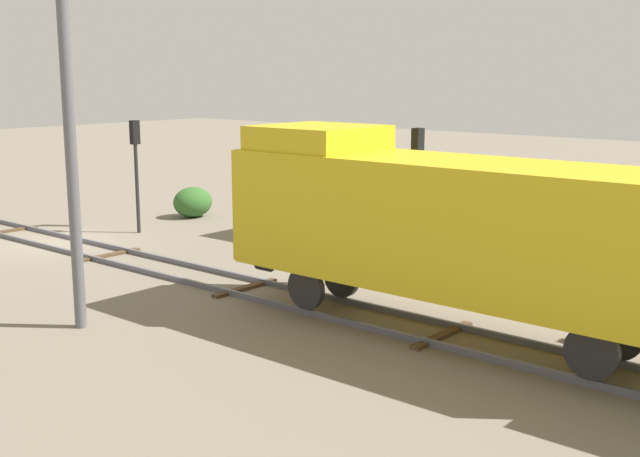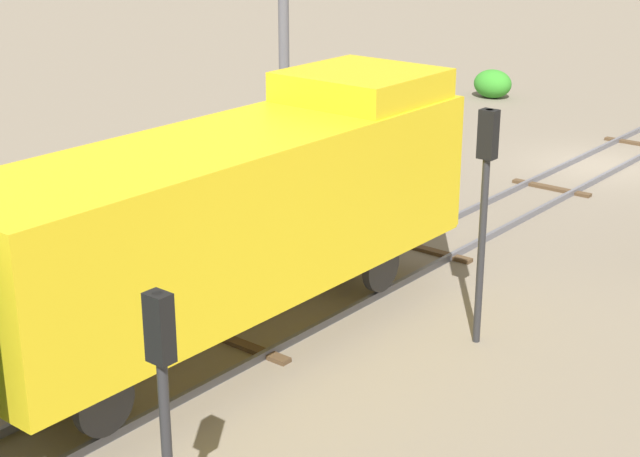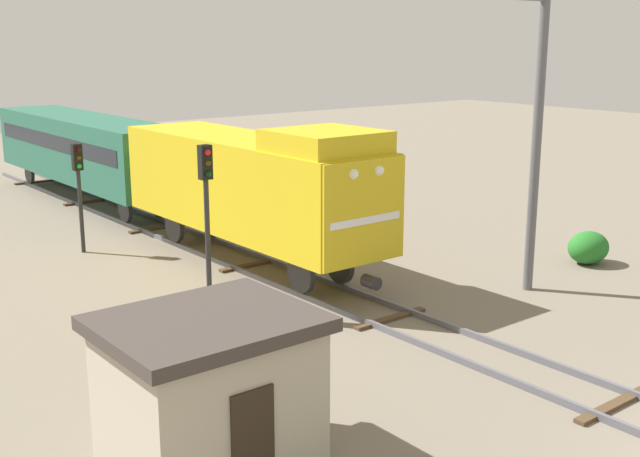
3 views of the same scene
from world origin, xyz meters
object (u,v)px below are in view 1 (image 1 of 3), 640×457
Objects in this scene: locomotive at (441,220)px; traffic_signal_mid at (417,178)px; worker_near_track at (74,201)px; relay_hut at (323,199)px; traffic_signal_near at (136,155)px; catenary_mast at (72,137)px.

traffic_signal_mid is (-3.40, -2.92, 0.38)m from locomotive.
relay_hut is (-5.10, 8.78, 0.40)m from worker_near_track.
traffic_signal_near is 3.75m from worker_near_track.
relay_hut is at bearing 127.03° from traffic_signal_near.
catenary_mast is at bearing -25.98° from traffic_signal_mid.
traffic_signal_near reaches higher than worker_near_track.
catenary_mast is 13.15m from relay_hut.
traffic_signal_mid is 0.52× the size of catenary_mast.
relay_hut is at bearing 66.25° from worker_near_track.
traffic_signal_mid is at bearing 90.91° from traffic_signal_near.
traffic_signal_mid is 8.20m from relay_hut.
locomotive is 15.82m from traffic_signal_near.
locomotive is 8.75m from catenary_mast.
catenary_mast reaches higher than traffic_signal_mid.
catenary_mast is (7.34, 11.59, 3.60)m from worker_near_track.
catenary_mast is 2.48× the size of relay_hut.
traffic_signal_near is at bearing 50.67° from worker_near_track.
locomotive is 12.41m from relay_hut.
catenary_mast reaches higher than worker_near_track.
worker_near_track is (0.80, -3.08, -2.00)m from traffic_signal_near.
traffic_signal_mid reaches higher than worker_near_track.
traffic_signal_near is at bearing -133.72° from catenary_mast.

